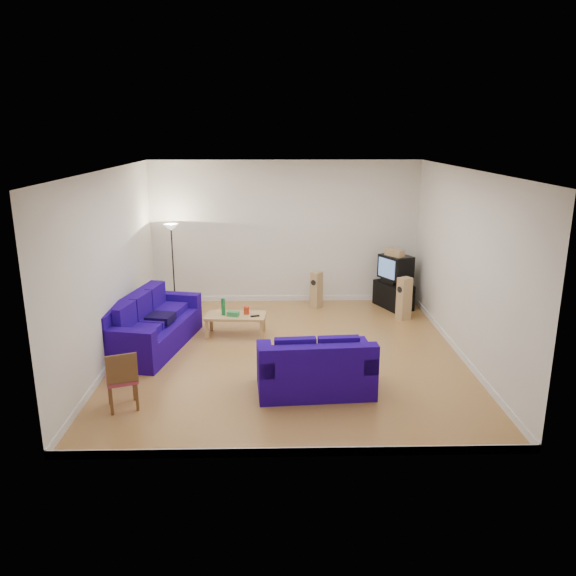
{
  "coord_description": "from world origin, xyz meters",
  "views": [
    {
      "loc": [
        -0.22,
        -9.23,
        3.8
      ],
      "look_at": [
        0.0,
        0.4,
        1.1
      ],
      "focal_mm": 35.0,
      "sensor_mm": 36.0,
      "label": 1
    }
  ],
  "objects_px": {
    "tv_stand": "(393,295)",
    "television": "(396,267)",
    "sofa_loveseat": "(315,372)",
    "sofa_three_seat": "(149,329)",
    "coffee_table": "(236,317)"
  },
  "relations": [
    {
      "from": "sofa_three_seat",
      "to": "sofa_loveseat",
      "type": "distance_m",
      "value": 3.45
    },
    {
      "from": "coffee_table",
      "to": "tv_stand",
      "type": "xyz_separation_m",
      "value": [
        3.39,
        1.72,
        -0.08
      ]
    },
    {
      "from": "sofa_three_seat",
      "to": "tv_stand",
      "type": "bearing_deg",
      "value": 126.86
    },
    {
      "from": "sofa_loveseat",
      "to": "coffee_table",
      "type": "relative_size",
      "value": 1.52
    },
    {
      "from": "sofa_loveseat",
      "to": "television",
      "type": "height_order",
      "value": "television"
    },
    {
      "from": "tv_stand",
      "to": "television",
      "type": "height_order",
      "value": "television"
    },
    {
      "from": "coffee_table",
      "to": "television",
      "type": "bearing_deg",
      "value": 27.06
    },
    {
      "from": "television",
      "to": "sofa_loveseat",
      "type": "bearing_deg",
      "value": -53.76
    },
    {
      "from": "coffee_table",
      "to": "television",
      "type": "xyz_separation_m",
      "value": [
        3.41,
        1.74,
        0.55
      ]
    },
    {
      "from": "sofa_three_seat",
      "to": "sofa_loveseat",
      "type": "height_order",
      "value": "sofa_three_seat"
    },
    {
      "from": "tv_stand",
      "to": "sofa_loveseat",
      "type": "bearing_deg",
      "value": -49.12
    },
    {
      "from": "sofa_loveseat",
      "to": "tv_stand",
      "type": "xyz_separation_m",
      "value": [
        2.04,
        4.2,
        -0.05
      ]
    },
    {
      "from": "sofa_loveseat",
      "to": "coffee_table",
      "type": "distance_m",
      "value": 2.83
    },
    {
      "from": "sofa_loveseat",
      "to": "tv_stand",
      "type": "height_order",
      "value": "sofa_loveseat"
    },
    {
      "from": "tv_stand",
      "to": "television",
      "type": "distance_m",
      "value": 0.64
    }
  ]
}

